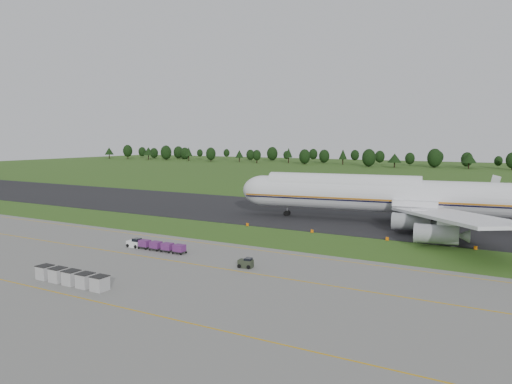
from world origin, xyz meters
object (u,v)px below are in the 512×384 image
Objects in this scene: aircraft at (394,195)px; baggage_train at (155,245)px; utility_cart at (246,264)px; uld_row at (71,277)px; edge_markers at (348,235)px.

aircraft is 6.36× the size of baggage_train.
uld_row reaches higher than utility_cart.
baggage_train is at bearing 173.92° from utility_cart.
baggage_train is 17.87m from utility_cart.
aircraft reaches higher than baggage_train.
utility_cart is 0.18× the size of uld_row.
baggage_train is 0.27× the size of edge_markers.
aircraft is 51.66m from baggage_train.
aircraft reaches higher than utility_cart.
aircraft is 1.69× the size of edge_markers.
baggage_train is 5.45× the size of utility_cart.
aircraft is 34.63× the size of utility_cart.
uld_row is (3.61, -18.99, 0.13)m from baggage_train.
uld_row is at bearing -129.62° from utility_cart.
uld_row is (-22.18, -63.47, -4.81)m from aircraft.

